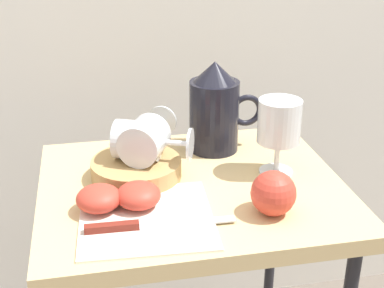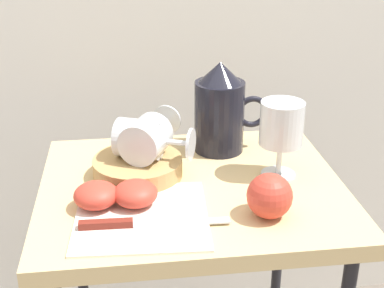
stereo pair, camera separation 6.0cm
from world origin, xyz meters
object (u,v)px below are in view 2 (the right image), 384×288
(apple_half_left, at_px, (96,195))
(knife, at_px, (132,224))
(wine_glass_tipped_near, at_px, (147,138))
(apple_whole, at_px, (270,196))
(wine_glass_upright, at_px, (281,128))
(apple_half_right, at_px, (135,193))
(basket_tray, at_px, (138,167))
(table, at_px, (192,217))
(pitcher, at_px, (220,115))
(wine_glass_tipped_far, at_px, (142,139))

(apple_half_left, height_order, knife, apple_half_left)
(wine_glass_tipped_near, bearing_deg, apple_whole, -43.21)
(wine_glass_upright, bearing_deg, apple_half_right, -163.68)
(basket_tray, bearing_deg, apple_half_left, -123.67)
(table, relative_size, wine_glass_tipped_near, 4.20)
(wine_glass_tipped_near, relative_size, apple_half_right, 2.14)
(apple_half_left, bearing_deg, wine_glass_tipped_near, 51.15)
(wine_glass_upright, xyz_separation_m, wine_glass_tipped_near, (-0.24, 0.04, -0.02))
(basket_tray, distance_m, apple_half_right, 0.11)
(knife, bearing_deg, apple_whole, 2.04)
(table, distance_m, knife, 0.19)
(pitcher, distance_m, wine_glass_tipped_far, 0.19)
(wine_glass_tipped_far, bearing_deg, pitcher, 28.88)
(table, bearing_deg, knife, -130.06)
(wine_glass_upright, distance_m, apple_half_left, 0.35)
(pitcher, xyz_separation_m, knife, (-0.19, -0.28, -0.07))
(wine_glass_tipped_near, distance_m, knife, 0.20)
(apple_half_right, relative_size, knife, 0.31)
(wine_glass_upright, bearing_deg, pitcher, 124.34)
(wine_glass_tipped_near, xyz_separation_m, wine_glass_tipped_far, (-0.01, 0.00, -0.00))
(table, bearing_deg, pitcher, 62.09)
(wine_glass_upright, relative_size, knife, 0.61)
(wine_glass_tipped_far, distance_m, apple_whole, 0.27)
(basket_tray, bearing_deg, wine_glass_tipped_far, 37.75)
(wine_glass_tipped_far, distance_m, knife, 0.20)
(wine_glass_tipped_far, bearing_deg, knife, -97.84)
(basket_tray, relative_size, apple_half_right, 2.23)
(wine_glass_upright, xyz_separation_m, apple_whole, (-0.05, -0.14, -0.06))
(pitcher, height_order, wine_glass_tipped_far, pitcher)
(wine_glass_tipped_far, bearing_deg, apple_half_right, -98.29)
(basket_tray, xyz_separation_m, knife, (-0.02, -0.18, -0.01))
(basket_tray, height_order, wine_glass_upright, wine_glass_upright)
(basket_tray, height_order, apple_whole, apple_whole)
(wine_glass_tipped_far, xyz_separation_m, knife, (-0.03, -0.19, -0.06))
(apple_half_right, bearing_deg, apple_half_left, 177.76)
(wine_glass_upright, relative_size, apple_half_left, 1.94)
(table, bearing_deg, wine_glass_tipped_far, 148.54)
(apple_half_right, height_order, knife, apple_half_right)
(apple_half_left, relative_size, apple_whole, 1.00)
(wine_glass_upright, bearing_deg, knife, -152.24)
(wine_glass_tipped_far, xyz_separation_m, apple_half_left, (-0.08, -0.12, -0.05))
(apple_half_left, bearing_deg, pitcher, 40.16)
(pitcher, bearing_deg, apple_whole, -82.69)
(basket_tray, bearing_deg, wine_glass_upright, -7.35)
(pitcher, distance_m, apple_half_left, 0.33)
(apple_whole, bearing_deg, apple_half_left, 167.54)
(table, distance_m, pitcher, 0.22)
(table, bearing_deg, apple_half_left, -159.28)
(table, xyz_separation_m, basket_tray, (-0.10, 0.05, 0.09))
(pitcher, relative_size, knife, 0.78)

